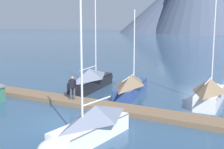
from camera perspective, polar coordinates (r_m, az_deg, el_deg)
The scene contains 8 objects.
ground_plane at distance 17.47m, azimuth -9.05°, elevation -9.35°, with size 700.00×700.00×0.00m, color #2D4C6B.
mountain_west_summit at distance 238.64m, azimuth 11.93°, elevation 12.38°, with size 85.43×85.43×37.42m.
dock at distance 20.65m, azimuth -2.52°, elevation -5.89°, with size 24.08×3.44×0.30m.
sailboat_mid_dock_port at distance 26.59m, azimuth -3.71°, elevation -0.79°, with size 2.26×7.58×8.83m.
sailboat_mid_dock_starboard at distance 24.70m, azimuth 3.86°, elevation -1.87°, with size 2.65×7.73×6.83m.
sailboat_far_berth at distance 14.72m, azimuth -4.37°, elevation -9.57°, with size 2.12×5.82×7.90m.
sailboat_outer_slip at distance 22.59m, azimuth 18.24°, elevation -3.03°, with size 1.73×6.41×7.70m.
person_on_dock at distance 21.58m, azimuth -7.52°, elevation -2.26°, with size 0.58×0.30×1.69m.
Camera 1 is at (9.80, -13.35, 5.55)m, focal length 48.14 mm.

